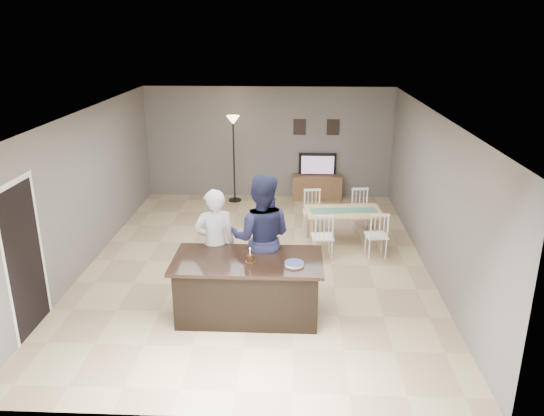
{
  "coord_description": "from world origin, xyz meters",
  "views": [
    {
      "loc": [
        0.66,
        -8.7,
        4.07
      ],
      "look_at": [
        0.28,
        -0.3,
        1.16
      ],
      "focal_mm": 35.0,
      "sensor_mm": 36.0,
      "label": 1
    }
  ],
  "objects_px": {
    "woman": "(215,244)",
    "plate_stack": "(294,264)",
    "birthday_cake": "(250,258)",
    "kitchen_island": "(248,287)",
    "television": "(317,164)",
    "floor_lamp": "(233,136)",
    "dining_table": "(343,216)",
    "tv_console": "(317,187)",
    "man": "(261,238)"
  },
  "relations": [
    {
      "from": "man",
      "to": "birthday_cake",
      "type": "relative_size",
      "value": 9.5
    },
    {
      "from": "television",
      "to": "woman",
      "type": "bearing_deg",
      "value": 71.0
    },
    {
      "from": "tv_console",
      "to": "kitchen_island",
      "type": "bearing_deg",
      "value": -102.16
    },
    {
      "from": "woman",
      "to": "floor_lamp",
      "type": "distance_m",
      "value": 4.87
    },
    {
      "from": "television",
      "to": "dining_table",
      "type": "relative_size",
      "value": 0.51
    },
    {
      "from": "floor_lamp",
      "to": "tv_console",
      "type": "bearing_deg",
      "value": 6.09
    },
    {
      "from": "woman",
      "to": "plate_stack",
      "type": "relative_size",
      "value": 6.44
    },
    {
      "from": "birthday_cake",
      "to": "floor_lamp",
      "type": "distance_m",
      "value": 5.55
    },
    {
      "from": "tv_console",
      "to": "birthday_cake",
      "type": "height_order",
      "value": "birthday_cake"
    },
    {
      "from": "kitchen_island",
      "to": "television",
      "type": "bearing_deg",
      "value": 77.99
    },
    {
      "from": "woman",
      "to": "man",
      "type": "bearing_deg",
      "value": 164.06
    },
    {
      "from": "birthday_cake",
      "to": "plate_stack",
      "type": "xyz_separation_m",
      "value": [
        0.63,
        -0.09,
        -0.03
      ]
    },
    {
      "from": "man",
      "to": "floor_lamp",
      "type": "xyz_separation_m",
      "value": [
        -0.97,
        4.81,
        0.61
      ]
    },
    {
      "from": "television",
      "to": "kitchen_island",
      "type": "bearing_deg",
      "value": 77.99
    },
    {
      "from": "plate_stack",
      "to": "dining_table",
      "type": "xyz_separation_m",
      "value": [
        0.94,
        2.96,
        -0.36
      ]
    },
    {
      "from": "television",
      "to": "birthday_cake",
      "type": "bearing_deg",
      "value": 78.57
    },
    {
      "from": "man",
      "to": "television",
      "type": "bearing_deg",
      "value": -97.7
    },
    {
      "from": "kitchen_island",
      "to": "dining_table",
      "type": "height_order",
      "value": "kitchen_island"
    },
    {
      "from": "woman",
      "to": "dining_table",
      "type": "relative_size",
      "value": 0.99
    },
    {
      "from": "woman",
      "to": "man",
      "type": "distance_m",
      "value": 0.72
    },
    {
      "from": "birthday_cake",
      "to": "kitchen_island",
      "type": "bearing_deg",
      "value": 116.88
    },
    {
      "from": "woman",
      "to": "man",
      "type": "height_order",
      "value": "man"
    },
    {
      "from": "woman",
      "to": "birthday_cake",
      "type": "xyz_separation_m",
      "value": [
        0.59,
        -0.63,
        0.06
      ]
    },
    {
      "from": "tv_console",
      "to": "plate_stack",
      "type": "distance_m",
      "value": 5.8
    },
    {
      "from": "dining_table",
      "to": "birthday_cake",
      "type": "bearing_deg",
      "value": -124.92
    },
    {
      "from": "woman",
      "to": "plate_stack",
      "type": "xyz_separation_m",
      "value": [
        1.22,
        -0.72,
        0.04
      ]
    },
    {
      "from": "dining_table",
      "to": "floor_lamp",
      "type": "xyz_separation_m",
      "value": [
        -2.41,
        2.57,
        1.05
      ]
    },
    {
      "from": "tv_console",
      "to": "dining_table",
      "type": "relative_size",
      "value": 0.67
    },
    {
      "from": "kitchen_island",
      "to": "floor_lamp",
      "type": "bearing_deg",
      "value": 98.54
    },
    {
      "from": "kitchen_island",
      "to": "man",
      "type": "bearing_deg",
      "value": 73.63
    },
    {
      "from": "tv_console",
      "to": "television",
      "type": "distance_m",
      "value": 0.57
    },
    {
      "from": "tv_console",
      "to": "floor_lamp",
      "type": "relative_size",
      "value": 0.58
    },
    {
      "from": "kitchen_island",
      "to": "woman",
      "type": "relative_size",
      "value": 1.21
    },
    {
      "from": "woman",
      "to": "dining_table",
      "type": "bearing_deg",
      "value": -149.88
    },
    {
      "from": "kitchen_island",
      "to": "man",
      "type": "height_order",
      "value": "man"
    },
    {
      "from": "woman",
      "to": "dining_table",
      "type": "distance_m",
      "value": 3.12
    },
    {
      "from": "woman",
      "to": "television",
      "type": "bearing_deg",
      "value": -124.93
    },
    {
      "from": "floor_lamp",
      "to": "dining_table",
      "type": "bearing_deg",
      "value": -46.84
    },
    {
      "from": "dining_table",
      "to": "floor_lamp",
      "type": "bearing_deg",
      "value": 126.77
    },
    {
      "from": "kitchen_island",
      "to": "floor_lamp",
      "type": "xyz_separation_m",
      "value": [
        -0.8,
        5.36,
        1.16
      ]
    },
    {
      "from": "television",
      "to": "woman",
      "type": "relative_size",
      "value": 0.52
    },
    {
      "from": "kitchen_island",
      "to": "tv_console",
      "type": "xyz_separation_m",
      "value": [
        1.2,
        5.57,
        -0.15
      ]
    },
    {
      "from": "kitchen_island",
      "to": "man",
      "type": "relative_size",
      "value": 1.07
    },
    {
      "from": "woman",
      "to": "plate_stack",
      "type": "distance_m",
      "value": 1.42
    },
    {
      "from": "tv_console",
      "to": "man",
      "type": "xyz_separation_m",
      "value": [
        -1.04,
        -5.02,
        0.7
      ]
    },
    {
      "from": "floor_lamp",
      "to": "kitchen_island",
      "type": "bearing_deg",
      "value": -81.46
    },
    {
      "from": "birthday_cake",
      "to": "dining_table",
      "type": "relative_size",
      "value": 0.12
    },
    {
      "from": "floor_lamp",
      "to": "birthday_cake",
      "type": "bearing_deg",
      "value": -81.15
    },
    {
      "from": "birthday_cake",
      "to": "floor_lamp",
      "type": "height_order",
      "value": "floor_lamp"
    },
    {
      "from": "television",
      "to": "floor_lamp",
      "type": "bearing_deg",
      "value": 8.06
    }
  ]
}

